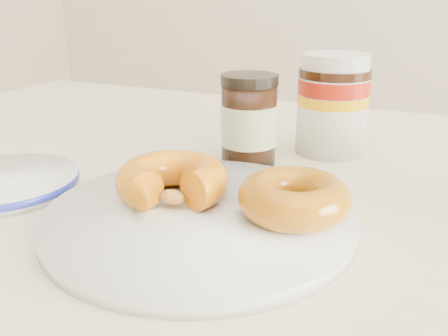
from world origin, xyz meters
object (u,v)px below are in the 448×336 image
at_px(plate, 199,217).
at_px(blue_rim_saucer, 5,182).
at_px(dark_jar, 249,121).
at_px(donut_whole, 294,198).
at_px(nutella_jar, 333,100).
at_px(dining_table, 309,295).
at_px(donut_bitten, 173,181).

bearing_deg(plate, blue_rim_saucer, -177.03).
bearing_deg(dark_jar, plate, -82.05).
distance_m(donut_whole, nutella_jar, 0.23).
distance_m(nutella_jar, blue_rim_saucer, 0.37).
relative_size(dining_table, donut_bitten, 14.01).
xyz_separation_m(plate, donut_bitten, (-0.03, 0.01, 0.02)).
bearing_deg(nutella_jar, dark_jar, -132.75).
xyz_separation_m(plate, donut_whole, (0.08, 0.02, 0.02)).
height_order(dining_table, plate, plate).
bearing_deg(dining_table, donut_bitten, -157.89).
distance_m(plate, dark_jar, 0.17).
bearing_deg(nutella_jar, donut_bitten, -109.73).
xyz_separation_m(dining_table, donut_whole, (-0.01, -0.04, 0.11)).
height_order(plate, nutella_jar, nutella_jar).
bearing_deg(nutella_jar, dining_table, -80.21).
xyz_separation_m(plate, dark_jar, (-0.02, 0.17, 0.04)).
distance_m(donut_bitten, nutella_jar, 0.25).
bearing_deg(dining_table, dark_jar, 135.21).
relative_size(donut_bitten, dark_jar, 0.98).
bearing_deg(blue_rim_saucer, donut_whole, 6.80).
height_order(donut_whole, nutella_jar, nutella_jar).
height_order(nutella_jar, blue_rim_saucer, nutella_jar).
xyz_separation_m(donut_bitten, dark_jar, (0.01, 0.15, 0.02)).
relative_size(donut_whole, dark_jar, 0.90).
distance_m(dining_table, donut_whole, 0.12).
distance_m(dining_table, dark_jar, 0.20).
height_order(donut_bitten, dark_jar, dark_jar).
bearing_deg(plate, dark_jar, 97.95).
bearing_deg(dining_table, donut_whole, -103.19).
distance_m(donut_bitten, blue_rim_saucer, 0.18).
distance_m(donut_bitten, donut_whole, 0.11).
height_order(plate, blue_rim_saucer, blue_rim_saucer).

